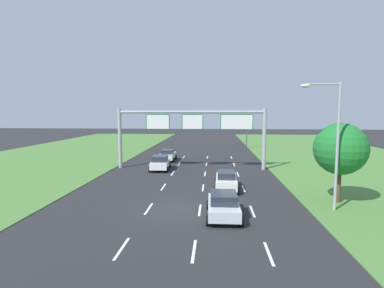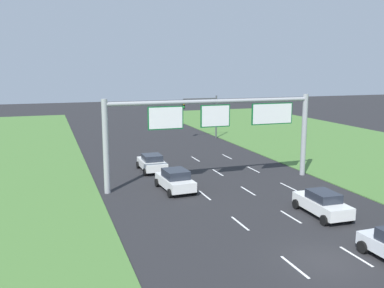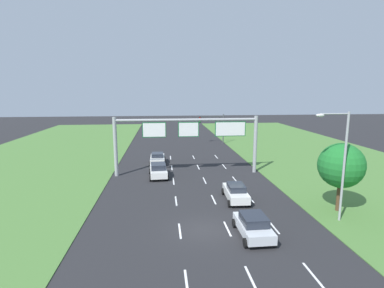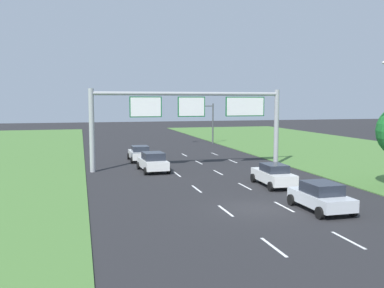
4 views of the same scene
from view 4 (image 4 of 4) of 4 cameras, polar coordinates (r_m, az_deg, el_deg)
The scene contains 10 objects.
ground_plane at distance 24.29m, azimuth 8.44°, elevation -8.54°, with size 200.00×200.00×0.00m, color #262628.
lane_dashes_inner_left at distance 26.45m, azimuth 2.35°, elevation -7.29°, with size 0.14×44.40×0.01m.
lane_dashes_inner_right at distance 27.65m, azimuth 9.35°, elevation -6.78°, with size 0.14×44.40×0.01m.
lane_dashes_slip at distance 29.23m, azimuth 15.67°, elevation -6.24°, with size 0.14×44.40×0.01m.
car_near_red at distance 24.49m, azimuth 16.81°, elevation -6.69°, with size 2.19×4.09×1.57m.
car_lead_silver at distance 42.79m, azimuth -6.94°, elevation -1.25°, with size 2.20×4.03×1.52m.
car_mid_lane at distance 36.33m, azimuth -5.22°, elevation -2.38°, with size 2.34×4.25×1.65m.
car_far_ahead at distance 30.63m, azimuth 10.82°, elevation -4.07°, with size 2.10×4.33×1.57m.
sign_gantry at distance 37.80m, azimuth 0.11°, elevation 4.21°, with size 17.24×0.44×7.00m.
traffic_light_mast at distance 59.20m, azimuth 1.02°, elevation 3.75°, with size 4.76×0.49×5.60m.
Camera 4 is at (-9.30, -21.63, 5.99)m, focal length 40.00 mm.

